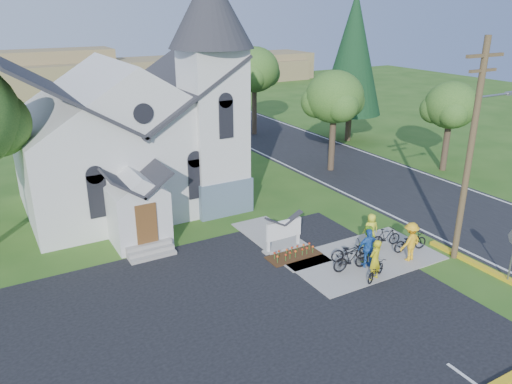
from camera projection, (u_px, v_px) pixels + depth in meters
ground at (345, 271)px, 22.19m from camera, size 120.00×120.00×0.00m
parking_lot at (224, 346)px, 17.30m from camera, size 20.00×16.00×0.02m
road at (322, 156)px, 39.03m from camera, size 8.00×90.00×0.02m
sidewalk at (363, 258)px, 23.28m from camera, size 7.00×4.00×0.05m
church at (131, 117)px, 27.95m from camera, size 12.35×12.00×13.00m
church_sign at (284, 230)px, 23.87m from camera, size 2.20×0.40×1.70m
flower_bed at (294, 256)px, 23.49m from camera, size 2.60×1.10×0.07m
utility_pole at (472, 146)px, 21.57m from camera, size 3.45×0.28×10.00m
tree_road_near at (335, 97)px, 34.07m from camera, size 4.00×4.00×7.05m
tree_road_mid at (254, 70)px, 43.85m from camera, size 4.40×4.40×7.80m
tree_road_far at (451, 106)px, 34.27m from camera, size 3.60×3.60×6.30m
conifer at (353, 53)px, 41.20m from camera, size 5.20×5.20×12.40m
distant_hills at (103, 74)px, 68.77m from camera, size 61.00×10.00×5.60m
cyclist_0 at (375, 260)px, 21.17m from camera, size 0.75×0.57×1.84m
bike_0 at (350, 251)px, 22.87m from camera, size 1.93×1.08×0.96m
cyclist_1 at (367, 244)px, 22.67m from camera, size 0.88×0.70×1.76m
bike_1 at (351, 259)px, 22.03m from camera, size 1.90×0.70×1.12m
cyclist_2 at (369, 248)px, 22.20m from camera, size 1.15×0.68×1.84m
bike_2 at (376, 270)px, 21.36m from camera, size 1.65×1.15×0.82m
cyclist_3 at (410, 242)px, 22.80m from camera, size 1.26×0.81×1.85m
bike_3 at (386, 237)px, 24.28m from camera, size 1.63×0.71×0.95m
cyclist_4 at (371, 229)px, 24.49m from camera, size 0.86×0.68×1.54m
bike_4 at (410, 241)px, 23.80m from camera, size 1.90×0.88×0.96m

